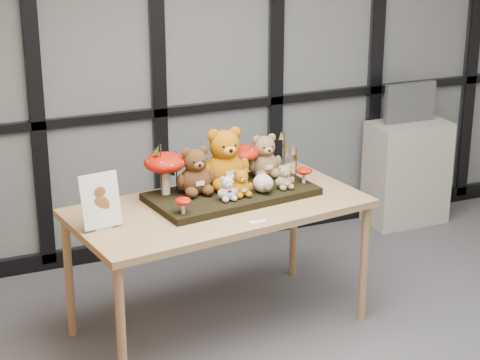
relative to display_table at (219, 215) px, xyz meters
name	(u,v)px	position (x,y,z in m)	size (l,w,h in m)	color
room_shell	(421,97)	(0.50, -1.22, 0.94)	(5.00, 5.00, 5.00)	beige
glass_partition	(219,55)	(0.50, 1.25, 0.68)	(4.90, 0.06, 2.78)	#2D383F
display_table	(219,215)	(0.00, 0.00, 0.00)	(1.82, 1.09, 0.80)	#A08057
diorama_tray	(232,194)	(0.12, 0.08, 0.09)	(0.98, 0.49, 0.04)	black
bear_pooh_yellow	(224,154)	(0.11, 0.18, 0.31)	(0.31, 0.28, 0.40)	#A76106
bear_brown_medium	(195,168)	(-0.09, 0.13, 0.26)	(0.24, 0.22, 0.31)	#4C2C15
bear_tan_back	(264,153)	(0.41, 0.25, 0.26)	(0.23, 0.21, 0.30)	olive
bear_small_yellow	(241,181)	(0.14, -0.02, 0.20)	(0.14, 0.13, 0.18)	#AB630B
bear_white_bow	(227,187)	(0.04, -0.05, 0.19)	(0.12, 0.11, 0.16)	silver
bear_beige_small	(285,175)	(0.43, 0.00, 0.19)	(0.12, 0.11, 0.16)	#99865A
plush_cream_hedgehog	(263,182)	(0.28, -0.01, 0.17)	(0.09, 0.08, 0.12)	beige
mushroom_back_left	(165,172)	(-0.26, 0.19, 0.24)	(0.25, 0.25, 0.27)	#A01005
mushroom_back_right	(242,160)	(0.26, 0.26, 0.23)	(0.21, 0.21, 0.24)	#A01005
mushroom_front_left	(183,205)	(-0.27, -0.15, 0.16)	(0.09, 0.09, 0.10)	#A01005
mushroom_front_right	(304,174)	(0.58, 0.04, 0.16)	(0.10, 0.10, 0.11)	#A01005
sprig_green_far_left	(161,171)	(-0.29, 0.15, 0.27)	(0.05, 0.05, 0.32)	black
sprig_green_mid_left	(176,170)	(-0.18, 0.22, 0.23)	(0.05, 0.05, 0.25)	black
sprig_dry_far_right	(284,152)	(0.55, 0.25, 0.24)	(0.05, 0.05, 0.27)	brown
sprig_dry_mid_right	(296,163)	(0.57, 0.12, 0.21)	(0.05, 0.05, 0.20)	brown
sprig_green_centre	(201,169)	(-0.01, 0.26, 0.21)	(0.05, 0.05, 0.20)	black
sign_holder	(101,203)	(-0.72, -0.08, 0.21)	(0.23, 0.10, 0.31)	silver
label_card	(258,221)	(0.10, -0.33, 0.07)	(0.10, 0.03, 0.00)	white
cabinet	(407,172)	(2.01, 1.03, -0.33)	(0.61, 0.36, 0.82)	#A69F94
monitor	(410,103)	(2.01, 1.05, 0.23)	(0.43, 0.05, 0.31)	#4C4F53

